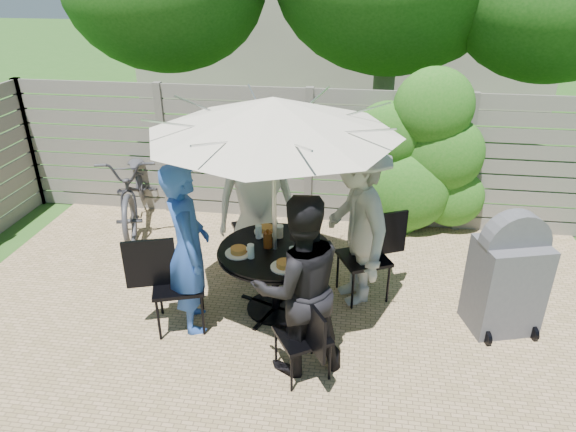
# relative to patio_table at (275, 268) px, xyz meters

# --- Properties ---
(patio_table) EXTENTS (1.46, 1.46, 0.73)m
(patio_table) POSITION_rel_patio_table_xyz_m (0.00, 0.00, 0.00)
(patio_table) COLOR black
(patio_table) RESTS_ON ground
(umbrella) EXTENTS (3.00, 3.00, 2.21)m
(umbrella) POSITION_rel_patio_table_xyz_m (0.00, 0.00, 1.54)
(umbrella) COLOR silver
(umbrella) RESTS_ON ground
(chair_back) EXTENTS (0.62, 0.72, 0.96)m
(chair_back) POSITION_rel_patio_table_xyz_m (-0.39, 0.89, -0.22)
(chair_back) COLOR black
(chair_back) RESTS_ON ground
(person_back) EXTENTS (1.03, 0.88, 1.80)m
(person_back) POSITION_rel_patio_table_xyz_m (-0.33, 0.76, 0.39)
(person_back) COLOR silver
(person_back) RESTS_ON ground
(chair_left) EXTENTS (0.75, 0.60, 0.98)m
(chair_left) POSITION_rel_patio_table_xyz_m (-0.89, -0.38, -0.21)
(chair_left) COLOR black
(chair_left) RESTS_ON ground
(person_left) EXTENTS (0.62, 0.73, 1.71)m
(person_left) POSITION_rel_patio_table_xyz_m (-0.76, -0.33, 0.34)
(person_left) COLOR #274DA9
(person_left) RESTS_ON ground
(chair_front) EXTENTS (0.56, 0.63, 0.84)m
(chair_front) POSITION_rel_patio_table_xyz_m (0.39, -0.88, -0.26)
(chair_front) COLOR black
(chair_front) RESTS_ON ground
(person_front) EXTENTS (0.99, 0.90, 1.65)m
(person_front) POSITION_rel_patio_table_xyz_m (0.33, -0.76, 0.32)
(person_front) COLOR black
(person_front) RESTS_ON ground
(chair_right) EXTENTS (0.73, 0.62, 0.96)m
(chair_right) POSITION_rel_patio_table_xyz_m (0.89, 0.39, -0.22)
(chair_right) COLOR black
(chair_right) RESTS_ON ground
(person_right) EXTENTS (1.08, 1.33, 1.80)m
(person_right) POSITION_rel_patio_table_xyz_m (0.76, 0.33, 0.39)
(person_right) COLOR #A5A5A1
(person_right) RESTS_ON ground
(plate_back) EXTENTS (0.26, 0.26, 0.06)m
(plate_back) POSITION_rel_patio_table_xyz_m (-0.14, 0.33, 0.25)
(plate_back) COLOR white
(plate_back) RESTS_ON patio_table
(plate_left) EXTENTS (0.26, 0.26, 0.06)m
(plate_left) POSITION_rel_patio_table_xyz_m (-0.33, -0.14, 0.25)
(plate_left) COLOR white
(plate_left) RESTS_ON patio_table
(plate_front) EXTENTS (0.26, 0.26, 0.06)m
(plate_front) POSITION_rel_patio_table_xyz_m (0.14, -0.33, 0.25)
(plate_front) COLOR white
(plate_front) RESTS_ON patio_table
(plate_right) EXTENTS (0.26, 0.26, 0.06)m
(plate_right) POSITION_rel_patio_table_xyz_m (0.33, 0.14, 0.25)
(plate_right) COLOR white
(plate_right) RESTS_ON patio_table
(plate_extra) EXTENTS (0.24, 0.24, 0.06)m
(plate_extra) POSITION_rel_patio_table_xyz_m (0.28, -0.20, 0.25)
(plate_extra) COLOR white
(plate_extra) RESTS_ON patio_table
(glass_back) EXTENTS (0.07, 0.07, 0.14)m
(glass_back) POSITION_rel_patio_table_xyz_m (-0.20, 0.20, 0.29)
(glass_back) COLOR silver
(glass_back) RESTS_ON patio_table
(glass_left) EXTENTS (0.07, 0.07, 0.14)m
(glass_left) POSITION_rel_patio_table_xyz_m (-0.20, -0.20, 0.29)
(glass_left) COLOR silver
(glass_left) RESTS_ON patio_table
(glass_front) EXTENTS (0.07, 0.07, 0.14)m
(glass_front) POSITION_rel_patio_table_xyz_m (0.20, -0.20, 0.29)
(glass_front) COLOR silver
(glass_front) RESTS_ON patio_table
(glass_right) EXTENTS (0.07, 0.07, 0.14)m
(glass_right) POSITION_rel_patio_table_xyz_m (0.20, 0.20, 0.29)
(glass_right) COLOR silver
(glass_right) RESTS_ON patio_table
(syrup_jug) EXTENTS (0.09, 0.09, 0.16)m
(syrup_jug) POSITION_rel_patio_table_xyz_m (-0.07, 0.02, 0.30)
(syrup_jug) COLOR #59280C
(syrup_jug) RESTS_ON patio_table
(coffee_cup) EXTENTS (0.08, 0.08, 0.12)m
(coffee_cup) POSITION_rel_patio_table_xyz_m (0.00, 0.24, 0.28)
(coffee_cup) COLOR #C6B293
(coffee_cup) RESTS_ON patio_table
(bicycle) EXTENTS (1.24, 2.17, 1.08)m
(bicycle) POSITION_rel_patio_table_xyz_m (-2.19, 1.73, 0.03)
(bicycle) COLOR #333338
(bicycle) RESTS_ON ground
(bbq_grill) EXTENTS (0.72, 0.62, 1.25)m
(bbq_grill) POSITION_rel_patio_table_xyz_m (2.21, 0.05, 0.06)
(bbq_grill) COLOR #4F4F54
(bbq_grill) RESTS_ON ground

